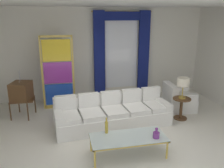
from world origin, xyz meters
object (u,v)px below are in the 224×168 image
at_px(couch_white_long, 112,114).
at_px(vintage_tv, 21,92).
at_px(coffee_table, 128,138).
at_px(stained_glass_divider, 58,74).
at_px(peacock_figurine, 72,104).
at_px(bottle_crystal_tall, 106,127).
at_px(armchair_white, 178,100).
at_px(round_side_table, 181,107).
at_px(bottle_blue_decanter, 156,134).
at_px(table_lamp_brass, 183,83).

xyz_separation_m(couch_white_long, vintage_tv, (-2.34, 1.03, 0.42)).
height_order(coffee_table, stained_glass_divider, stained_glass_divider).
bearing_deg(peacock_figurine, bottle_crystal_tall, -75.87).
distance_m(vintage_tv, peacock_figurine, 1.47).
bearing_deg(armchair_white, round_side_table, -109.28).
xyz_separation_m(coffee_table, bottle_blue_decanter, (0.53, -0.16, 0.11)).
relative_size(vintage_tv, armchair_white, 1.54).
distance_m(stained_glass_divider, round_side_table, 3.66).
distance_m(vintage_tv, armchair_white, 4.51).
distance_m(bottle_crystal_tall, peacock_figurine, 2.43).
height_order(bottle_crystal_tall, table_lamp_brass, table_lamp_brass).
height_order(bottle_blue_decanter, bottle_crystal_tall, bottle_crystal_tall).
bearing_deg(vintage_tv, peacock_figurine, 5.39).
relative_size(coffee_table, table_lamp_brass, 2.66).
distance_m(bottle_blue_decanter, bottle_crystal_tall, 1.01).
bearing_deg(peacock_figurine, round_side_table, -22.58).
relative_size(stained_glass_divider, round_side_table, 3.70).
bearing_deg(bottle_crystal_tall, table_lamp_brass, 26.34).
bearing_deg(table_lamp_brass, peacock_figurine, 157.42).
relative_size(bottle_crystal_tall, round_side_table, 0.58).
bearing_deg(stained_glass_divider, table_lamp_brass, -25.26).
bearing_deg(vintage_tv, couch_white_long, -23.78).
bearing_deg(round_side_table, table_lamp_brass, -14.04).
distance_m(coffee_table, stained_glass_divider, 3.28).
bearing_deg(bottle_blue_decanter, coffee_table, 163.56).
height_order(coffee_table, bottle_crystal_tall, bottle_crystal_tall).
xyz_separation_m(coffee_table, table_lamp_brass, (1.90, 1.38, 0.65)).
bearing_deg(couch_white_long, stained_glass_divider, 131.72).
bearing_deg(couch_white_long, coffee_table, -89.30).
distance_m(armchair_white, round_side_table, 0.68).
bearing_deg(bottle_crystal_tall, couch_white_long, 72.15).
distance_m(bottle_crystal_tall, stained_glass_divider, 2.88).
relative_size(peacock_figurine, table_lamp_brass, 1.05).
xyz_separation_m(vintage_tv, round_side_table, (4.25, -1.07, -0.37)).
distance_m(couch_white_long, table_lamp_brass, 2.05).
relative_size(bottle_crystal_tall, table_lamp_brass, 0.61).
bearing_deg(stained_glass_divider, coffee_table, -65.19).
relative_size(bottle_blue_decanter, armchair_white, 0.26).
xyz_separation_m(bottle_crystal_tall, vintage_tv, (-1.96, 2.20, 0.18)).
bearing_deg(bottle_crystal_tall, peacock_figurine, 104.13).
xyz_separation_m(vintage_tv, peacock_figurine, (1.37, 0.13, -0.51)).
height_order(bottle_blue_decanter, stained_glass_divider, stained_glass_divider).
height_order(coffee_table, armchair_white, armchair_white).
bearing_deg(couch_white_long, armchair_white, 15.57).
height_order(couch_white_long, round_side_table, couch_white_long).
bearing_deg(couch_white_long, table_lamp_brass, -1.17).
relative_size(vintage_tv, stained_glass_divider, 0.61).
relative_size(bottle_crystal_tall, stained_glass_divider, 0.16).
relative_size(stained_glass_divider, table_lamp_brass, 3.86).
distance_m(bottle_crystal_tall, armchair_white, 3.09).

